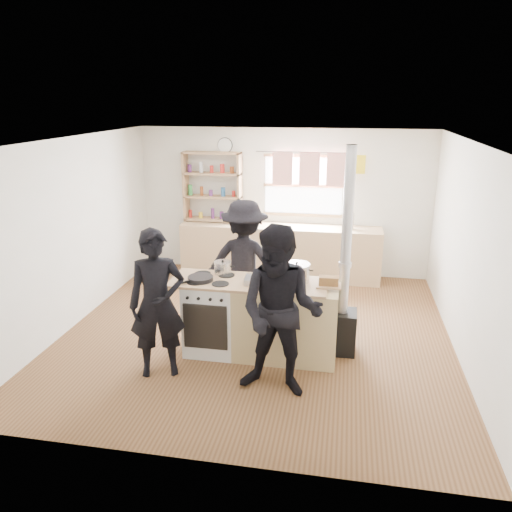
% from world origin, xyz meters
% --- Properties ---
extents(ground, '(5.00, 5.00, 0.01)m').
position_xyz_m(ground, '(0.00, 0.00, -0.01)').
color(ground, brown).
rests_on(ground, ground).
extents(back_counter, '(3.40, 0.55, 0.90)m').
position_xyz_m(back_counter, '(0.00, 2.22, 0.45)').
color(back_counter, tan).
rests_on(back_counter, ground).
extents(shelving_unit, '(1.00, 0.28, 1.20)m').
position_xyz_m(shelving_unit, '(-1.20, 2.34, 1.51)').
color(shelving_unit, tan).
rests_on(shelving_unit, back_counter).
extents(thermos, '(0.10, 0.10, 0.27)m').
position_xyz_m(thermos, '(1.17, 2.22, 1.04)').
color(thermos, silver).
rests_on(thermos, back_counter).
extents(cooking_island, '(1.97, 0.64, 0.93)m').
position_xyz_m(cooking_island, '(0.14, -0.55, 0.47)').
color(cooking_island, white).
rests_on(cooking_island, ground).
extents(skillet_greens, '(0.42, 0.42, 0.05)m').
position_xyz_m(skillet_greens, '(-0.56, -0.62, 0.96)').
color(skillet_greens, black).
rests_on(skillet_greens, cooking_island).
extents(roast_tray, '(0.33, 0.26, 0.07)m').
position_xyz_m(roast_tray, '(0.12, -0.58, 0.97)').
color(roast_tray, silver).
rests_on(roast_tray, cooking_island).
extents(stockpot_stove, '(0.21, 0.21, 0.18)m').
position_xyz_m(stockpot_stove, '(-0.36, -0.34, 1.01)').
color(stockpot_stove, silver).
rests_on(stockpot_stove, cooking_island).
extents(stockpot_counter, '(0.32, 0.32, 0.23)m').
position_xyz_m(stockpot_counter, '(0.55, -0.43, 1.04)').
color(stockpot_counter, silver).
rests_on(stockpot_counter, cooking_island).
extents(bread_board, '(0.29, 0.21, 0.12)m').
position_xyz_m(bread_board, '(0.93, -0.55, 0.98)').
color(bread_board, tan).
rests_on(bread_board, cooking_island).
extents(flue_heater, '(0.35, 0.35, 2.50)m').
position_xyz_m(flue_heater, '(1.10, -0.31, 0.65)').
color(flue_heater, black).
rests_on(flue_heater, ground).
extents(person_near_left, '(0.71, 0.59, 1.68)m').
position_xyz_m(person_near_left, '(-0.89, -1.18, 0.84)').
color(person_near_left, black).
rests_on(person_near_left, ground).
extents(person_near_right, '(0.96, 0.79, 1.82)m').
position_xyz_m(person_near_right, '(0.48, -1.31, 0.91)').
color(person_near_right, black).
rests_on(person_near_right, ground).
extents(person_far, '(1.13, 0.68, 1.71)m').
position_xyz_m(person_far, '(-0.22, 0.32, 0.86)').
color(person_far, black).
rests_on(person_far, ground).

